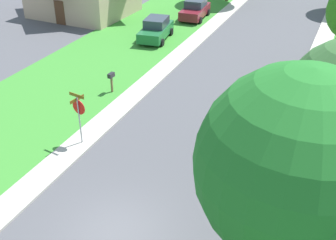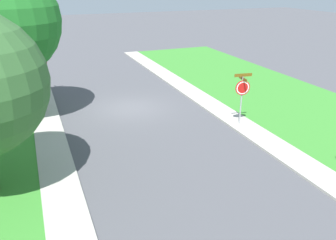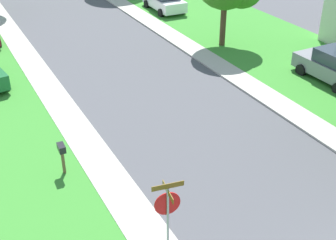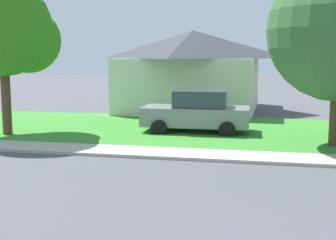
{
  "view_description": "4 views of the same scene",
  "coord_description": "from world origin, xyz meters",
  "views": [
    {
      "loc": [
        6.52,
        -9.95,
        11.76
      ],
      "look_at": [
        -0.65,
        6.27,
        1.4
      ],
      "focal_mm": 45.63,
      "sensor_mm": 36.0,
      "label": 1
    },
    {
      "loc": [
        5.12,
        18.82,
        7.11
      ],
      "look_at": [
        -0.12,
        5.74,
        1.4
      ],
      "focal_mm": 37.45,
      "sensor_mm": 36.0,
      "label": 2
    },
    {
      "loc": [
        -9.17,
        -4.21,
        10.37
      ],
      "look_at": [
        -1.88,
        9.79,
        1.4
      ],
      "focal_mm": 49.54,
      "sensor_mm": 36.0,
      "label": 3
    },
    {
      "loc": [
        -8.81,
        9.15,
        3.13
      ],
      "look_at": [
        2.84,
        11.58,
        1.4
      ],
      "focal_mm": 47.23,
      "sensor_mm": 36.0,
      "label": 4
    }
  ],
  "objects": [
    {
      "name": "ground_plane",
      "position": [
        0.0,
        0.0,
        0.0
      ],
      "size": [
        120.0,
        120.0,
        0.0
      ],
      "primitive_type": "plane",
      "color": "#4C4C51"
    },
    {
      "name": "stop_sign_near_corner",
      "position": [
        4.44,
        -4.87,
        1.89
      ],
      "size": [
        0.92,
        0.92,
        2.77
      ],
      "color": "#9E9EA3",
      "rests_on": "ground"
    },
    {
      "name": "stop_sign_far_corner",
      "position": [
        -4.58,
        4.62,
        1.89
      ],
      "size": [
        0.91,
        0.91,
        2.77
      ],
      "color": "#9E9EA3",
      "rests_on": "ground"
    }
  ]
}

